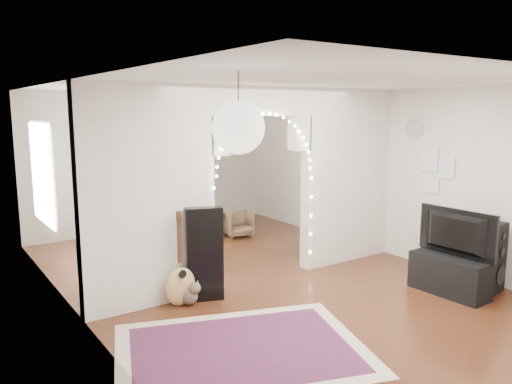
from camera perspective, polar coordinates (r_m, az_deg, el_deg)
floor at (r=7.23m, az=0.54°, el=-9.86°), size 7.50×7.50×0.00m
ceiling at (r=6.83m, az=0.57°, el=12.04°), size 5.00×7.50×0.02m
wall_back at (r=10.18m, az=-11.73°, el=3.37°), size 5.00×0.02×2.70m
wall_left at (r=5.85m, az=-19.88°, el=-1.35°), size 0.02×7.50×2.70m
wall_right at (r=8.58m, az=14.34°, el=2.18°), size 0.02×7.50×2.70m
divider_wall at (r=6.89m, az=0.56°, el=1.39°), size 5.00×0.20×2.70m
fairy_lights at (r=6.77m, az=1.19°, el=2.32°), size 1.64×0.04×1.60m
window at (r=7.57m, az=-23.25°, el=1.92°), size 0.04×1.20×1.40m
wall_clock at (r=8.13m, az=17.67°, el=6.95°), size 0.03×0.31×0.31m
picture_frames at (r=7.93m, az=19.73°, el=2.44°), size 0.02×0.50×0.70m
paper_lantern at (r=3.78m, az=-2.01°, el=7.35°), size 0.40×0.40×0.40m
ceiling_fan at (r=8.54m, az=-7.30°, el=9.43°), size 1.10×1.10×0.30m
area_rug at (r=5.25m, az=-1.64°, el=-17.53°), size 2.93×2.55×0.02m
guitar_case at (r=6.32m, az=-5.88°, el=-7.08°), size 0.48×0.30×1.19m
acoustic_guitar at (r=6.22m, az=-8.67°, el=-8.94°), size 0.42×0.20×1.01m
tabby_cat at (r=6.35m, az=-7.68°, el=-11.44°), size 0.28×0.50×0.33m
floor_speaker at (r=7.30m, az=25.12°, el=-6.77°), size 0.40×0.37×0.93m
media_console at (r=7.06m, az=21.23°, el=-8.86°), size 0.43×1.01×0.50m
tv at (r=6.91m, az=21.50°, el=-4.45°), size 0.17×1.08×0.62m
bookcase at (r=8.82m, az=-11.01°, el=-1.60°), size 1.44×0.48×1.46m
dining_table at (r=7.62m, az=-10.94°, el=-3.69°), size 1.24×0.87×0.76m
flower_vase at (r=7.58m, az=-10.98°, el=-2.45°), size 0.19×0.19×0.19m
dining_chair_left at (r=9.37m, az=-12.25°, el=-3.99°), size 0.63×0.64×0.50m
dining_chair_right at (r=9.53m, az=-2.00°, el=-3.70°), size 0.59×0.60×0.45m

